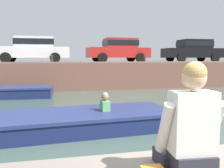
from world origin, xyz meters
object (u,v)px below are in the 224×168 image
(motorboat_passing, at_px, (86,121))
(mooring_bollard_east, at_px, (145,59))
(car_left_inner_white, at_px, (33,49))
(mooring_bollard_mid, at_px, (52,59))
(car_centre_red, at_px, (119,49))
(person_seated_left, at_px, (190,131))
(car_right_inner_black, at_px, (193,50))
(bottle_drink, at_px, (190,161))

(motorboat_passing, relative_size, mooring_bollard_east, 13.71)
(car_left_inner_white, bearing_deg, mooring_bollard_mid, -58.60)
(car_centre_red, relative_size, person_seated_left, 4.15)
(car_right_inner_black, bearing_deg, person_seated_left, -120.47)
(mooring_bollard_mid, xyz_separation_m, person_seated_left, (1.33, -12.15, -0.56))
(motorboat_passing, distance_m, mooring_bollard_mid, 7.97)
(car_centre_red, height_order, car_right_inner_black, same)
(car_left_inner_white, relative_size, car_centre_red, 1.09)
(mooring_bollard_east, distance_m, bottle_drink, 12.79)
(motorboat_passing, distance_m, bottle_drink, 4.45)
(motorboat_passing, xyz_separation_m, person_seated_left, (0.37, -4.40, 0.99))
(bottle_drink, bearing_deg, motorboat_passing, 95.20)
(car_left_inner_white, bearing_deg, car_centre_red, 0.02)
(motorboat_passing, height_order, bottle_drink, bottle_drink)
(mooring_bollard_mid, bearing_deg, car_left_inner_white, 121.40)
(mooring_bollard_east, height_order, bottle_drink, mooring_bollard_east)
(car_centre_red, bearing_deg, bottle_drink, -101.59)
(mooring_bollard_east, height_order, person_seated_left, mooring_bollard_east)
(motorboat_passing, distance_m, mooring_bollard_east, 9.04)
(car_right_inner_black, distance_m, person_seated_left, 16.25)
(car_right_inner_black, bearing_deg, mooring_bollard_east, -156.69)
(car_left_inner_white, height_order, mooring_bollard_mid, car_left_inner_white)
(person_seated_left, bearing_deg, mooring_bollard_east, 71.74)
(car_right_inner_black, xyz_separation_m, mooring_bollard_mid, (-9.54, -1.81, -0.61))
(mooring_bollard_mid, relative_size, mooring_bollard_east, 1.00)
(car_right_inner_black, distance_m, mooring_bollard_mid, 9.73)
(car_left_inner_white, distance_m, bottle_drink, 14.23)
(car_right_inner_black, height_order, person_seated_left, car_right_inner_black)
(car_centre_red, xyz_separation_m, person_seated_left, (-2.89, -13.97, -1.17))
(car_centre_red, height_order, mooring_bollard_mid, car_centre_red)
(car_centre_red, xyz_separation_m, mooring_bollard_mid, (-4.21, -1.82, -0.61))
(motorboat_passing, xyz_separation_m, car_centre_red, (3.26, 9.57, 2.16))
(car_left_inner_white, bearing_deg, mooring_bollard_east, -15.72)
(bottle_drink, bearing_deg, car_centre_red, 78.41)
(car_centre_red, height_order, bottle_drink, car_centre_red)
(car_centre_red, bearing_deg, mooring_bollard_east, -58.26)
(bottle_drink, bearing_deg, person_seated_left, -134.05)
(motorboat_passing, height_order, mooring_bollard_east, mooring_bollard_east)
(car_centre_red, distance_m, person_seated_left, 14.31)
(car_left_inner_white, relative_size, person_seated_left, 4.52)
(mooring_bollard_mid, bearing_deg, car_centre_red, 23.33)
(car_right_inner_black, relative_size, mooring_bollard_east, 8.99)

